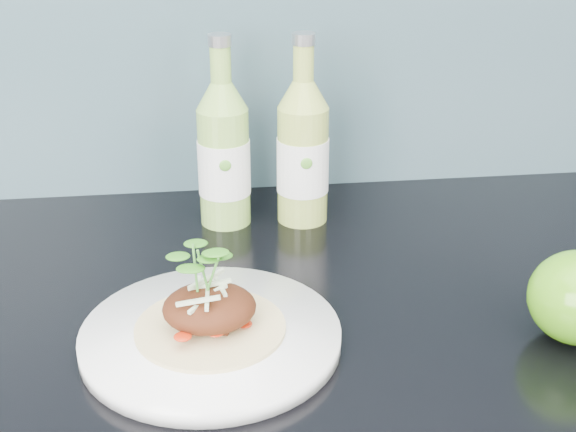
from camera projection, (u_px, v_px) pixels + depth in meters
dinner_plate at (211, 337)px, 0.75m from camera, size 0.28×0.28×0.02m
pork_taco at (209, 304)px, 0.73m from camera, size 0.14×0.14×0.09m
cider_bottle_left at (224, 154)px, 0.96m from camera, size 0.07×0.07×0.23m
cider_bottle_right at (303, 152)px, 0.96m from camera, size 0.06×0.07×0.23m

